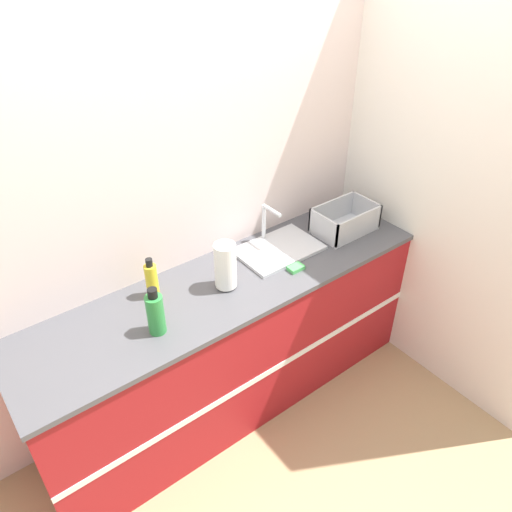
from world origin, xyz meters
TOP-DOWN VIEW (x-y plane):
  - ground_plane at (0.00, 0.00)m, footprint 12.00×12.00m
  - wall_back at (0.00, 0.63)m, footprint 4.76×0.06m
  - wall_right at (1.21, 0.30)m, footprint 0.06×2.60m
  - counter_cabinet at (0.00, 0.30)m, footprint 2.38×0.62m
  - sink at (0.41, 0.38)m, footprint 0.48×0.33m
  - paper_towel_roll at (-0.03, 0.28)m, footprint 0.12×0.12m
  - dish_rack at (0.88, 0.29)m, footprint 0.39×0.25m
  - bottle_yellow at (-0.38, 0.45)m, footprint 0.06×0.06m
  - bottle_green at (-0.49, 0.19)m, footprint 0.08×0.08m
  - sponge at (0.36, 0.16)m, footprint 0.09×0.06m

SIDE VIEW (x-z plane):
  - ground_plane at x=0.00m, z-range 0.00..0.00m
  - counter_cabinet at x=0.00m, z-range 0.00..0.93m
  - sponge at x=0.36m, z-range 0.93..0.95m
  - sink at x=0.41m, z-range 0.82..1.07m
  - dish_rack at x=0.88m, z-range 0.91..1.07m
  - bottle_yellow at x=-0.38m, z-range 0.91..1.15m
  - bottle_green at x=-0.49m, z-range 0.91..1.17m
  - paper_towel_roll at x=-0.03m, z-range 0.93..1.20m
  - wall_right at x=1.21m, z-range 0.00..2.60m
  - wall_back at x=0.00m, z-range 0.00..2.60m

